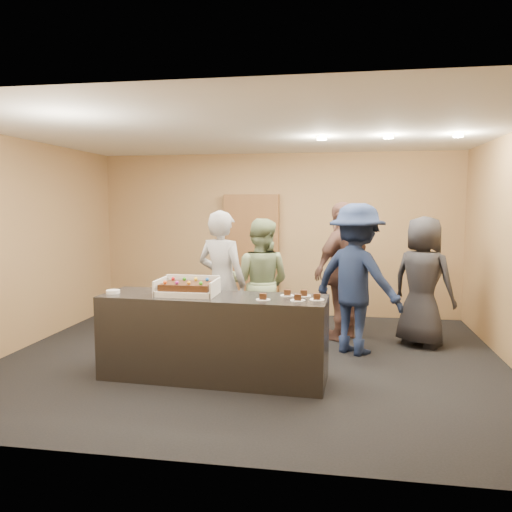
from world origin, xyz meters
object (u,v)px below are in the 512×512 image
object	(u,v)px
person_server_grey	(222,283)
person_brown_extra	(343,271)
person_sage_man	(260,283)
person_navy_man	(357,279)
serving_counter	(214,337)
person_dark_suit	(423,281)
storage_cabinet	(252,255)
plate_stack	(113,292)
sheet_cake	(187,286)
cake_box	(188,290)

from	to	relation	value
person_server_grey	person_brown_extra	size ratio (longest dim) A/B	0.94
person_server_grey	person_sage_man	size ratio (longest dim) A/B	1.06
person_server_grey	person_navy_man	bearing A→B (deg)	-151.77
serving_counter	person_dark_suit	size ratio (longest dim) A/B	1.40
serving_counter	person_server_grey	bearing A→B (deg)	100.56
person_dark_suit	storage_cabinet	bearing A→B (deg)	4.56
person_navy_man	plate_stack	bearing A→B (deg)	59.02
plate_stack	person_server_grey	size ratio (longest dim) A/B	0.08
person_navy_man	person_dark_suit	size ratio (longest dim) A/B	1.10
sheet_cake	person_dark_suit	world-z (taller)	person_dark_suit
serving_counter	storage_cabinet	size ratio (longest dim) A/B	1.19
person_navy_man	cake_box	bearing A→B (deg)	66.63
sheet_cake	person_brown_extra	bearing A→B (deg)	47.97
serving_counter	person_server_grey	xyz separation A→B (m)	(-0.12, 0.89, 0.44)
person_dark_suit	plate_stack	bearing A→B (deg)	61.03
storage_cabinet	sheet_cake	xyz separation A→B (m)	(-0.14, -3.16, -0.01)
cake_box	plate_stack	size ratio (longest dim) A/B	4.25
cake_box	serving_counter	bearing A→B (deg)	-4.67
sheet_cake	person_sage_man	world-z (taller)	person_sage_man
cake_box	person_brown_extra	distance (m)	2.46
person_brown_extra	person_dark_suit	distance (m)	1.05
cake_box	person_sage_man	xyz separation A→B (m)	(0.58, 1.28, -0.10)
person_server_grey	person_brown_extra	xyz separation A→B (m)	(1.49, 0.95, 0.06)
cake_box	person_navy_man	world-z (taller)	person_navy_man
storage_cabinet	person_brown_extra	xyz separation A→B (m)	(1.52, -1.32, -0.06)
plate_stack	person_server_grey	distance (m)	1.37
serving_counter	person_brown_extra	xyz separation A→B (m)	(1.37, 1.84, 0.50)
person_brown_extra	person_navy_man	bearing A→B (deg)	52.88
person_sage_man	person_dark_suit	distance (m)	2.13
sheet_cake	person_sage_man	bearing A→B (deg)	65.87
person_server_grey	person_brown_extra	bearing A→B (deg)	-129.68
person_sage_man	person_brown_extra	size ratio (longest dim) A/B	0.89
person_server_grey	person_dark_suit	size ratio (longest dim) A/B	1.05
storage_cabinet	person_dark_suit	bearing A→B (deg)	-30.45
serving_counter	person_dark_suit	bearing A→B (deg)	37.63
person_navy_man	person_brown_extra	world-z (taller)	person_brown_extra
person_brown_extra	storage_cabinet	bearing A→B (deg)	-91.77
serving_counter	person_brown_extra	distance (m)	2.35
sheet_cake	person_brown_extra	distance (m)	2.48
person_navy_man	person_sage_man	bearing A→B (deg)	28.88
person_sage_man	person_dark_suit	size ratio (longest dim) A/B	0.98
cake_box	person_dark_suit	world-z (taller)	person_dark_suit
cake_box	sheet_cake	distance (m)	0.06
cake_box	person_sage_man	size ratio (longest dim) A/B	0.37
person_sage_man	person_dark_suit	bearing A→B (deg)	-162.08
plate_stack	person_dark_suit	xyz separation A→B (m)	(3.51, 1.71, -0.06)
plate_stack	person_navy_man	size ratio (longest dim) A/B	0.08
sheet_cake	person_sage_man	xyz separation A→B (m)	(0.58, 1.30, -0.16)
serving_counter	cake_box	bearing A→B (deg)	178.23
serving_counter	person_dark_suit	distance (m)	2.95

